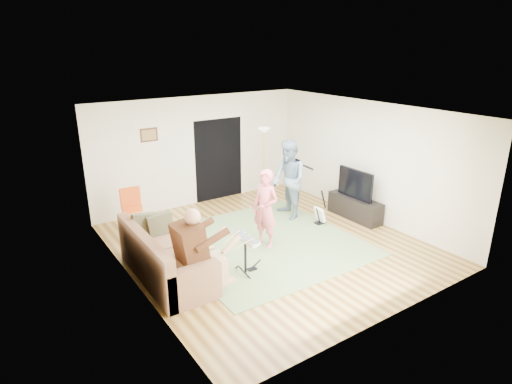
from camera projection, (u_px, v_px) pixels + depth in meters
The scene contains 19 objects.
floor at pixel (269, 244), 8.72m from camera, with size 6.00×6.00×0.00m, color brown.
walls at pixel (269, 182), 8.27m from camera, with size 5.50×6.00×2.70m, color silver, non-canonical shape.
ceiling at pixel (270, 111), 7.83m from camera, with size 6.00×6.00×0.00m, color white.
window_blinds at pixel (125, 196), 6.91m from camera, with size 2.05×2.05×0.00m, color brown.
doorway at pixel (219, 160), 11.00m from camera, with size 2.10×2.10×0.00m, color black.
picture_frame at pixel (149, 135), 9.77m from camera, with size 0.42×0.03×0.32m, color #3F2314.
area_rug at pixel (264, 242), 8.78m from camera, with size 3.55×3.62×0.02m, color #627F4D.
sofa at pixel (162, 263), 7.37m from camera, with size 0.93×2.26×0.91m.
drummer at pixel (201, 257), 7.01m from camera, with size 0.94×0.52×1.44m.
drum_kit at pixel (245, 257), 7.55m from camera, with size 0.39×0.69×0.71m.
singer at pixel (265, 209), 8.43m from camera, with size 0.58×0.38×1.59m, color #E06172.
microphone at pixel (274, 188), 8.41m from camera, with size 0.06×0.06×0.24m, color black, non-canonical shape.
guitarist at pixel (289, 180), 9.79m from camera, with size 0.89×0.70×1.84m, color #6C859E.
guitar_held at pixel (296, 165), 9.79m from camera, with size 0.12×0.60×0.26m, color white, non-canonical shape.
guitar_spare at pixel (320, 214), 9.64m from camera, with size 0.29×0.26×0.80m.
torchiere_lamp at pixel (264, 153), 10.46m from camera, with size 0.35×0.35×1.96m.
dining_chair at pixel (134, 220), 9.00m from camera, with size 0.46×0.48×1.03m.
tv_cabinet at pixel (355, 208), 9.98m from camera, with size 0.40×1.40×0.50m, color black.
television at pixel (355, 184), 9.75m from camera, with size 0.06×1.00×0.67m, color black.
Camera 1 is at (-4.62, -6.39, 3.88)m, focal length 30.00 mm.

